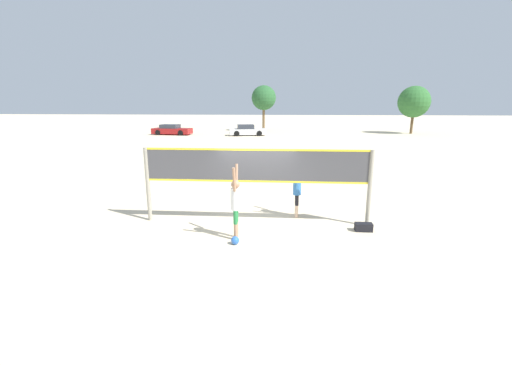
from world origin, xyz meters
name	(u,v)px	position (x,y,z in m)	size (l,w,h in m)	color
ground_plane	(256,223)	(0.00, 0.00, 0.00)	(200.00, 200.00, 0.00)	beige
volleyball_net	(256,172)	(0.00, 0.00, 1.71)	(7.34, 0.13, 2.47)	gray
player_spiker	(236,201)	(-0.48, -1.39, 1.15)	(0.28, 0.71, 2.18)	tan
player_blocker	(297,188)	(1.36, 0.75, 1.02)	(0.28, 0.68, 1.95)	beige
volleyball	(235,240)	(-0.45, -1.81, 0.12)	(0.23, 0.23, 0.23)	blue
gear_bag	(364,227)	(3.39, -0.49, 0.13)	(0.53, 0.26, 0.26)	black
parked_car_near	(172,130)	(-12.82, 30.86, 0.58)	(4.90, 2.32, 1.26)	maroon
parked_car_mid	(247,131)	(-3.45, 30.57, 0.59)	(4.58, 2.57, 1.30)	silver
tree_left_cluster	(264,98)	(-1.80, 37.00, 4.47)	(3.30, 3.30, 6.16)	brown
tree_right_cluster	(414,102)	(17.19, 34.65, 3.95)	(3.91, 3.91, 5.92)	brown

